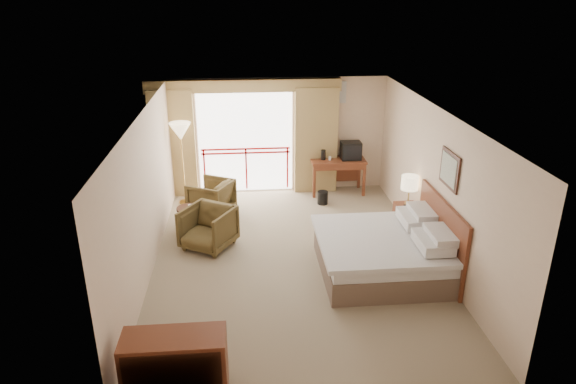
{
  "coord_description": "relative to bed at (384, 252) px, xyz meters",
  "views": [
    {
      "loc": [
        -0.84,
        -8.18,
        4.61
      ],
      "look_at": [
        -0.07,
        0.4,
        1.15
      ],
      "focal_mm": 32.0,
      "sensor_mm": 36.0,
      "label": 1
    }
  ],
  "objects": [
    {
      "name": "armchair_near",
      "position": [
        -3.06,
        1.19,
        -0.38
      ],
      "size": [
        1.18,
        1.19,
        0.8
      ],
      "primitive_type": "imported",
      "rotation": [
        0.0,
        0.0,
        -0.53
      ],
      "color": "#45361C",
      "rests_on": "floor"
    },
    {
      "name": "curtain_left",
      "position": [
        -3.95,
        3.95,
        0.87
      ],
      "size": [
        1.0,
        0.26,
        2.5
      ],
      "primitive_type": "cube",
      "color": "olive",
      "rests_on": "wall_back"
    },
    {
      "name": "coffee_maker",
      "position": [
        -0.49,
        3.73,
        0.58
      ],
      "size": [
        0.13,
        0.13,
        0.24
      ],
      "primitive_type": "cylinder",
      "rotation": [
        0.0,
        0.0,
        0.19
      ],
      "color": "black",
      "rests_on": "desk"
    },
    {
      "name": "desk",
      "position": [
        -0.14,
        3.79,
        0.28
      ],
      "size": [
        1.28,
        0.62,
        0.84
      ],
      "rotation": [
        0.0,
        0.0,
        0.03
      ],
      "color": "#5D2A1B",
      "rests_on": "floor"
    },
    {
      "name": "ceiling",
      "position": [
        -1.5,
        0.6,
        2.32
      ],
      "size": [
        7.0,
        7.0,
        0.0
      ],
      "primitive_type": "plane",
      "rotation": [
        3.14,
        0.0,
        0.0
      ],
      "color": "white",
      "rests_on": "wall_back"
    },
    {
      "name": "floor_lamp",
      "position": [
        -3.71,
        3.42,
        1.23
      ],
      "size": [
        0.48,
        0.48,
        1.87
      ],
      "rotation": [
        0.0,
        0.0,
        0.17
      ],
      "color": "tan",
      "rests_on": "floor"
    },
    {
      "name": "curtain_right",
      "position": [
        -0.65,
        3.95,
        0.87
      ],
      "size": [
        1.0,
        0.26,
        2.5
      ],
      "primitive_type": "cube",
      "color": "olive",
      "rests_on": "wall_back"
    },
    {
      "name": "wastebasket",
      "position": [
        -0.59,
        3.07,
        -0.23
      ],
      "size": [
        0.25,
        0.25,
        0.3
      ],
      "primitive_type": "cylinder",
      "rotation": [
        0.0,
        0.0,
        0.05
      ],
      "color": "black",
      "rests_on": "floor"
    },
    {
      "name": "book",
      "position": [
        -3.46,
        1.86,
        0.17
      ],
      "size": [
        0.23,
        0.28,
        0.02
      ],
      "primitive_type": "imported",
      "rotation": [
        0.0,
        0.0,
        0.25
      ],
      "color": "white",
      "rests_on": "side_table"
    },
    {
      "name": "armchair_far",
      "position": [
        -3.08,
        2.76,
        -0.38
      ],
      "size": [
        1.11,
        1.11,
        0.76
      ],
      "primitive_type": "imported",
      "rotation": [
        0.0,
        0.0,
        -2.06
      ],
      "color": "#45361C",
      "rests_on": "floor"
    },
    {
      "name": "side_table",
      "position": [
        -3.46,
        1.86,
        -0.01
      ],
      "size": [
        0.49,
        0.49,
        0.54
      ],
      "rotation": [
        0.0,
        0.0,
        -0.33
      ],
      "color": "black",
      "rests_on": "floor"
    },
    {
      "name": "hvac_vent",
      "position": [
        -0.2,
        4.07,
        1.97
      ],
      "size": [
        0.5,
        0.04,
        0.5
      ],
      "primitive_type": "cube",
      "color": "silver",
      "rests_on": "wall_back"
    },
    {
      "name": "bed",
      "position": [
        0.0,
        0.0,
        0.0
      ],
      "size": [
        2.13,
        2.06,
        0.97
      ],
      "color": "brown",
      "rests_on": "floor"
    },
    {
      "name": "wall_front",
      "position": [
        -1.5,
        -2.9,
        0.97
      ],
      "size": [
        5.0,
        0.0,
        5.0
      ],
      "primitive_type": "plane",
      "rotation": [
        -1.57,
        0.0,
        0.0
      ],
      "color": "beige",
      "rests_on": "ground"
    },
    {
      "name": "wall_back",
      "position": [
        -1.5,
        4.1,
        0.97
      ],
      "size": [
        5.0,
        0.0,
        5.0
      ],
      "primitive_type": "plane",
      "rotation": [
        1.57,
        0.0,
        0.0
      ],
      "color": "beige",
      "rests_on": "ground"
    },
    {
      "name": "balcony_door",
      "position": [
        -2.3,
        4.08,
        0.82
      ],
      "size": [
        2.4,
        0.0,
        2.4
      ],
      "primitive_type": "plane",
      "rotation": [
        1.57,
        0.0,
        0.0
      ],
      "color": "white",
      "rests_on": "wall_back"
    },
    {
      "name": "dresser",
      "position": [
        -3.24,
        -2.58,
        0.03
      ],
      "size": [
        1.23,
        0.52,
        0.82
      ],
      "rotation": [
        0.0,
        0.0,
        0.01
      ],
      "color": "#5D2A1B",
      "rests_on": "floor"
    },
    {
      "name": "wall_right",
      "position": [
        1.0,
        0.6,
        0.97
      ],
      "size": [
        0.0,
        7.0,
        7.0
      ],
      "primitive_type": "plane",
      "rotation": [
        1.57,
        0.0,
        -1.57
      ],
      "color": "beige",
      "rests_on": "ground"
    },
    {
      "name": "tv",
      "position": [
        0.16,
        3.72,
        0.67
      ],
      "size": [
        0.46,
        0.37,
        0.42
      ],
      "rotation": [
        0.0,
        0.0,
        0.11
      ],
      "color": "black",
      "rests_on": "desk"
    },
    {
      "name": "headboard",
      "position": [
        0.96,
        0.0,
        0.27
      ],
      "size": [
        0.06,
        2.1,
        1.3
      ],
      "primitive_type": "cube",
      "color": "#5D2A1B",
      "rests_on": "wall_right"
    },
    {
      "name": "wall_left",
      "position": [
        -4.0,
        0.6,
        0.97
      ],
      "size": [
        0.0,
        7.0,
        7.0
      ],
      "primitive_type": "plane",
      "rotation": [
        1.57,
        0.0,
        1.57
      ],
      "color": "beige",
      "rests_on": "ground"
    },
    {
      "name": "valance",
      "position": [
        -2.3,
        3.98,
        2.17
      ],
      "size": [
        4.4,
        0.22,
        0.28
      ],
      "primitive_type": "cube",
      "color": "olive",
      "rests_on": "wall_back"
    },
    {
      "name": "floor",
      "position": [
        -1.5,
        0.6,
        -0.38
      ],
      "size": [
        7.0,
        7.0,
        0.0
      ],
      "primitive_type": "plane",
      "color": "#88785C",
      "rests_on": "ground"
    },
    {
      "name": "framed_art",
      "position": [
        0.97,
        0.0,
        1.47
      ],
      "size": [
        0.04,
        0.72,
        0.6
      ],
      "color": "black",
      "rests_on": "wall_right"
    },
    {
      "name": "table_lamp",
      "position": [
        0.82,
        1.38,
        0.72
      ],
      "size": [
        0.33,
        0.33,
        0.58
      ],
      "rotation": [
        0.0,
        0.0,
        0.24
      ],
      "color": "tan",
      "rests_on": "nightstand"
    },
    {
      "name": "nightstand",
      "position": [
        0.82,
        1.33,
        -0.06
      ],
      "size": [
        0.46,
        0.55,
        0.64
      ],
      "primitive_type": "cube",
      "rotation": [
        0.0,
        0.0,
        0.03
      ],
      "color": "#5D2A1B",
      "rests_on": "floor"
    },
    {
      "name": "cup",
      "position": [
        -0.34,
        3.68,
        0.5
      ],
      "size": [
        0.07,
        0.07,
        0.09
      ],
      "primitive_type": "cylinder",
      "rotation": [
        0.0,
        0.0,
        0.05
      ],
      "color": "white",
      "rests_on": "desk"
    },
    {
      "name": "phone",
      "position": [
        0.77,
        1.18,
        0.3
      ],
      "size": [
        0.16,
        0.13,
        0.07
      ],
      "primitive_type": "cube",
      "rotation": [
        0.0,
        0.0,
        -0.02
      ],
      "color": "black",
      "rests_on": "nightstand"
    },
    {
      "name": "balcony_railing",
      "position": [
        -2.3,
        4.06,
        0.44
      ],
      "size": [
        2.09,
        0.03,
        1.02
      ],
      "color": "#AD0E0F",
      "rests_on": "wall_back"
    }
  ]
}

